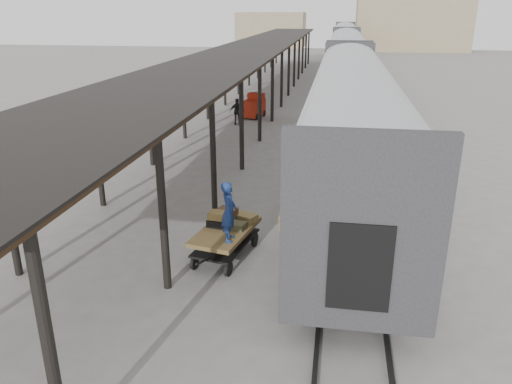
{
  "coord_description": "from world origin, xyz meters",
  "views": [
    {
      "loc": [
        2.62,
        -12.48,
        6.61
      ],
      "look_at": [
        0.47,
        0.67,
        1.7
      ],
      "focal_mm": 35.0,
      "sensor_mm": 36.0,
      "label": 1
    }
  ],
  "objects_px": {
    "baggage_cart": "(226,236)",
    "porter": "(229,212)",
    "luggage_tug": "(254,107)",
    "pedestrian": "(237,112)"
  },
  "relations": [
    {
      "from": "baggage_cart",
      "to": "porter",
      "type": "relative_size",
      "value": 1.61
    },
    {
      "from": "baggage_cart",
      "to": "pedestrian",
      "type": "bearing_deg",
      "value": 111.84
    },
    {
      "from": "porter",
      "to": "luggage_tug",
      "type": "bearing_deg",
      "value": 2.76
    },
    {
      "from": "baggage_cart",
      "to": "pedestrian",
      "type": "xyz_separation_m",
      "value": [
        -3.04,
        16.91,
        0.14
      ]
    },
    {
      "from": "baggage_cart",
      "to": "pedestrian",
      "type": "height_order",
      "value": "pedestrian"
    },
    {
      "from": "pedestrian",
      "to": "luggage_tug",
      "type": "bearing_deg",
      "value": -119.65
    },
    {
      "from": "luggage_tug",
      "to": "pedestrian",
      "type": "bearing_deg",
      "value": -91.65
    },
    {
      "from": "baggage_cart",
      "to": "porter",
      "type": "height_order",
      "value": "porter"
    },
    {
      "from": "luggage_tug",
      "to": "pedestrian",
      "type": "height_order",
      "value": "pedestrian"
    },
    {
      "from": "luggage_tug",
      "to": "pedestrian",
      "type": "relative_size",
      "value": 1.2
    }
  ]
}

